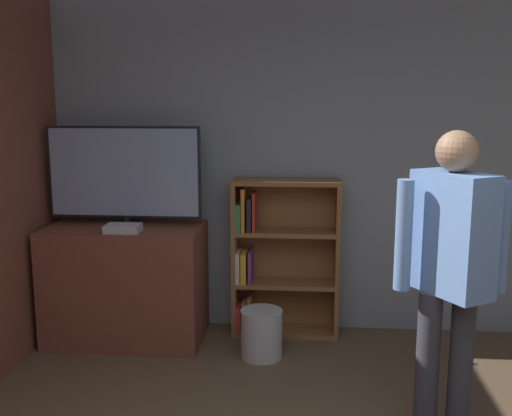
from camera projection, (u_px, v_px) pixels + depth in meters
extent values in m
cube|color=gray|center=(309.00, 168.00, 4.87)|extent=(6.17, 0.06, 2.70)
cube|color=brown|center=(126.00, 283.00, 4.75)|extent=(1.21, 0.66, 0.92)
cylinder|color=black|center=(126.00, 223.00, 4.73)|extent=(0.22, 0.22, 0.03)
cylinder|color=black|center=(126.00, 218.00, 4.72)|extent=(0.06, 0.06, 0.05)
cube|color=black|center=(124.00, 172.00, 4.65)|extent=(1.20, 0.04, 0.71)
cube|color=#8C9EC6|center=(124.00, 173.00, 4.63)|extent=(1.16, 0.01, 0.68)
cube|color=silver|center=(123.00, 228.00, 4.46)|extent=(0.26, 0.18, 0.06)
cube|color=brown|center=(235.00, 257.00, 4.86)|extent=(0.04, 0.28, 1.27)
cube|color=brown|center=(337.00, 259.00, 4.80)|extent=(0.04, 0.28, 1.27)
cube|color=brown|center=(286.00, 254.00, 4.96)|extent=(0.86, 0.01, 1.27)
cube|color=brown|center=(285.00, 330.00, 4.94)|extent=(0.79, 0.28, 0.04)
cube|color=brown|center=(285.00, 283.00, 4.87)|extent=(0.79, 0.28, 0.04)
cube|color=brown|center=(286.00, 232.00, 4.79)|extent=(0.79, 0.28, 0.04)
cube|color=brown|center=(286.00, 182.00, 4.72)|extent=(0.79, 0.28, 0.04)
cube|color=red|center=(239.00, 317.00, 4.94)|extent=(0.03, 0.26, 0.23)
cube|color=#99663D|center=(245.00, 315.00, 4.93)|extent=(0.04, 0.26, 0.26)
cube|color=#99663D|center=(250.00, 313.00, 4.91)|extent=(0.03, 0.23, 0.30)
cube|color=beige|center=(239.00, 266.00, 4.85)|extent=(0.03, 0.23, 0.25)
cube|color=gold|center=(244.00, 267.00, 4.84)|extent=(0.04, 0.21, 0.24)
cube|color=#7A3889|center=(251.00, 265.00, 4.85)|extent=(0.02, 0.25, 0.26)
cube|color=#338447|center=(239.00, 217.00, 4.77)|extent=(0.04, 0.22, 0.22)
cube|color=orange|center=(244.00, 209.00, 4.75)|extent=(0.03, 0.22, 0.34)
cube|color=#232328|center=(250.00, 214.00, 4.75)|extent=(0.03, 0.21, 0.27)
cube|color=red|center=(254.00, 212.00, 4.74)|extent=(0.02, 0.20, 0.31)
cylinder|color=#383842|center=(427.00, 367.00, 3.32)|extent=(0.13, 0.13, 0.87)
cylinder|color=#383842|center=(460.00, 368.00, 3.31)|extent=(0.13, 0.13, 0.87)
cube|color=#6B93D1|center=(452.00, 234.00, 3.17)|extent=(0.42, 0.50, 0.65)
sphere|color=#9E7556|center=(457.00, 151.00, 3.10)|extent=(0.22, 0.22, 0.22)
cylinder|color=#6B93D1|center=(501.00, 237.00, 3.16)|extent=(0.09, 0.09, 0.60)
cylinder|color=#6B93D1|center=(404.00, 235.00, 3.20)|extent=(0.09, 0.09, 0.60)
cylinder|color=#B7B7BC|center=(261.00, 334.00, 4.45)|extent=(0.31, 0.31, 0.36)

